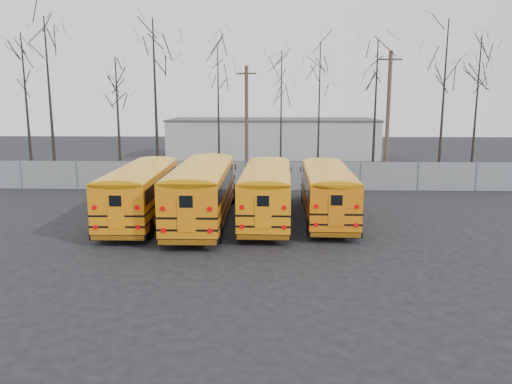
{
  "coord_description": "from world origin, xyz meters",
  "views": [
    {
      "loc": [
        1.62,
        -22.56,
        6.44
      ],
      "look_at": [
        0.95,
        2.76,
        1.6
      ],
      "focal_mm": 35.0,
      "sensor_mm": 36.0,
      "label": 1
    }
  ],
  "objects_px": {
    "bus_d": "(327,188)",
    "utility_pole_left": "(247,122)",
    "bus_a": "(141,188)",
    "utility_pole_right": "(388,114)",
    "bus_c": "(267,189)",
    "bus_b": "(202,188)"
  },
  "relations": [
    {
      "from": "bus_a",
      "to": "bus_d",
      "type": "distance_m",
      "value": 9.76
    },
    {
      "from": "bus_a",
      "to": "utility_pole_right",
      "type": "relative_size",
      "value": 1.08
    },
    {
      "from": "bus_a",
      "to": "bus_b",
      "type": "distance_m",
      "value": 3.27
    },
    {
      "from": "bus_c",
      "to": "utility_pole_right",
      "type": "height_order",
      "value": "utility_pole_right"
    },
    {
      "from": "bus_d",
      "to": "utility_pole_left",
      "type": "height_order",
      "value": "utility_pole_left"
    },
    {
      "from": "bus_a",
      "to": "utility_pole_right",
      "type": "height_order",
      "value": "utility_pole_right"
    },
    {
      "from": "bus_c",
      "to": "bus_d",
      "type": "height_order",
      "value": "bus_c"
    },
    {
      "from": "bus_b",
      "to": "utility_pole_right",
      "type": "bearing_deg",
      "value": 48.97
    },
    {
      "from": "bus_a",
      "to": "bus_c",
      "type": "bearing_deg",
      "value": 0.57
    },
    {
      "from": "bus_a",
      "to": "bus_b",
      "type": "bearing_deg",
      "value": -7.92
    },
    {
      "from": "bus_b",
      "to": "utility_pole_left",
      "type": "bearing_deg",
      "value": 83.19
    },
    {
      "from": "bus_c",
      "to": "utility_pole_left",
      "type": "relative_size",
      "value": 1.21
    },
    {
      "from": "bus_a",
      "to": "bus_b",
      "type": "relative_size",
      "value": 0.94
    },
    {
      "from": "bus_b",
      "to": "utility_pole_left",
      "type": "relative_size",
      "value": 1.3
    },
    {
      "from": "utility_pole_left",
      "to": "bus_c",
      "type": "bearing_deg",
      "value": -71.83
    },
    {
      "from": "bus_a",
      "to": "utility_pole_right",
      "type": "xyz_separation_m",
      "value": [
        15.94,
        14.26,
        3.35
      ]
    },
    {
      "from": "bus_c",
      "to": "bus_a",
      "type": "bearing_deg",
      "value": -176.62
    },
    {
      "from": "utility_pole_left",
      "to": "utility_pole_right",
      "type": "height_order",
      "value": "utility_pole_right"
    },
    {
      "from": "utility_pole_right",
      "to": "bus_a",
      "type": "bearing_deg",
      "value": -135.33
    },
    {
      "from": "bus_c",
      "to": "bus_d",
      "type": "distance_m",
      "value": 3.23
    },
    {
      "from": "utility_pole_left",
      "to": "utility_pole_right",
      "type": "bearing_deg",
      "value": 14.35
    },
    {
      "from": "bus_c",
      "to": "utility_pole_left",
      "type": "height_order",
      "value": "utility_pole_left"
    }
  ]
}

